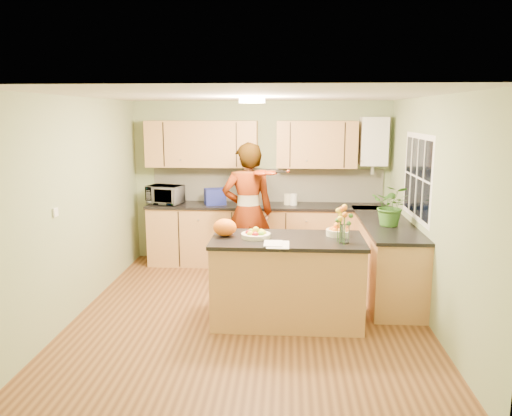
{
  "coord_description": "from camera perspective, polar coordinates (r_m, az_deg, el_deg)",
  "views": [
    {
      "loc": [
        0.42,
        -5.53,
        2.31
      ],
      "look_at": [
        0.03,
        0.5,
        1.16
      ],
      "focal_mm": 35.0,
      "sensor_mm": 36.0,
      "label": 1
    }
  ],
  "objects": [
    {
      "name": "floor",
      "position": [
        6.01,
        -0.64,
        -11.85
      ],
      "size": [
        4.5,
        4.5,
        0.0
      ],
      "primitive_type": "plane",
      "color": "#563118",
      "rests_on": "ground"
    },
    {
      "name": "ceiling",
      "position": [
        5.55,
        -0.69,
        12.72
      ],
      "size": [
        4.0,
        4.5,
        0.02
      ],
      "primitive_type": "cube",
      "color": "silver",
      "rests_on": "wall_back"
    },
    {
      "name": "wall_back",
      "position": [
        7.86,
        0.57,
        3.01
      ],
      "size": [
        4.0,
        0.02,
        2.5
      ],
      "primitive_type": "cube",
      "color": "#93A676",
      "rests_on": "floor"
    },
    {
      "name": "wall_front",
      "position": [
        3.47,
        -3.47,
        -7.03
      ],
      "size": [
        4.0,
        0.02,
        2.5
      ],
      "primitive_type": "cube",
      "color": "#93A676",
      "rests_on": "floor"
    },
    {
      "name": "wall_left",
      "position": [
        6.13,
        -19.65,
        0.17
      ],
      "size": [
        0.02,
        4.5,
        2.5
      ],
      "primitive_type": "cube",
      "color": "#93A676",
      "rests_on": "floor"
    },
    {
      "name": "wall_right",
      "position": [
        5.85,
        19.27,
        -0.29
      ],
      "size": [
        0.02,
        4.5,
        2.5
      ],
      "primitive_type": "cube",
      "color": "#93A676",
      "rests_on": "floor"
    },
    {
      "name": "back_counter",
      "position": [
        7.71,
        1.18,
        -3.04
      ],
      "size": [
        3.64,
        0.62,
        0.94
      ],
      "color": "#BA834A",
      "rests_on": "floor"
    },
    {
      "name": "right_counter",
      "position": [
        6.76,
        14.49,
        -5.37
      ],
      "size": [
        0.62,
        2.24,
        0.94
      ],
      "color": "#BA834A",
      "rests_on": "floor"
    },
    {
      "name": "splashback",
      "position": [
        7.85,
        1.29,
        2.63
      ],
      "size": [
        3.6,
        0.02,
        0.52
      ],
      "primitive_type": "cube",
      "color": "beige",
      "rests_on": "back_counter"
    },
    {
      "name": "upper_cabinets",
      "position": [
        7.65,
        -0.82,
        7.31
      ],
      "size": [
        3.2,
        0.34,
        0.7
      ],
      "color": "#BA834A",
      "rests_on": "wall_back"
    },
    {
      "name": "boiler",
      "position": [
        7.74,
        13.29,
        7.42
      ],
      "size": [
        0.4,
        0.3,
        0.86
      ],
      "color": "white",
      "rests_on": "wall_back"
    },
    {
      "name": "window_right",
      "position": [
        6.38,
        17.95,
        3.39
      ],
      "size": [
        0.01,
        1.3,
        1.05
      ],
      "color": "white",
      "rests_on": "wall_right"
    },
    {
      "name": "light_switch",
      "position": [
        5.58,
        -21.95,
        -0.46
      ],
      "size": [
        0.02,
        0.09,
        0.09
      ],
      "primitive_type": "cube",
      "color": "white",
      "rests_on": "wall_left"
    },
    {
      "name": "ceiling_lamp",
      "position": [
        5.85,
        -0.46,
        12.24
      ],
      "size": [
        0.3,
        0.3,
        0.07
      ],
      "color": "#FFEABF",
      "rests_on": "ceiling"
    },
    {
      "name": "peninsula_island",
      "position": [
        5.64,
        3.57,
        -8.17
      ],
      "size": [
        1.68,
        0.86,
        0.96
      ],
      "color": "#BA834A",
      "rests_on": "floor"
    },
    {
      "name": "fruit_dish",
      "position": [
        5.5,
        -0.02,
        -2.93
      ],
      "size": [
        0.32,
        0.32,
        0.11
      ],
      "color": "beige",
      "rests_on": "peninsula_island"
    },
    {
      "name": "orange_bowl",
      "position": [
        5.66,
        9.22,
        -2.55
      ],
      "size": [
        0.24,
        0.24,
        0.14
      ],
      "color": "beige",
      "rests_on": "peninsula_island"
    },
    {
      "name": "flower_vase",
      "position": [
        5.3,
        10.16,
        -0.94
      ],
      "size": [
        0.24,
        0.24,
        0.44
      ],
      "rotation": [
        0.0,
        0.0,
        0.02
      ],
      "color": "silver",
      "rests_on": "peninsula_island"
    },
    {
      "name": "orange_bag",
      "position": [
        5.57,
        -3.58,
        -2.23
      ],
      "size": [
        0.27,
        0.23,
        0.2
      ],
      "primitive_type": "ellipsoid",
      "rotation": [
        0.0,
        0.0,
        0.03
      ],
      "color": "orange",
      "rests_on": "peninsula_island"
    },
    {
      "name": "papers",
      "position": [
        5.21,
        2.52,
        -4.19
      ],
      "size": [
        0.23,
        0.32,
        0.01
      ],
      "primitive_type": "cube",
      "color": "white",
      "rests_on": "peninsula_island"
    },
    {
      "name": "violinist",
      "position": [
        6.87,
        -0.94,
        -0.52
      ],
      "size": [
        0.77,
        0.57,
        1.93
      ],
      "primitive_type": "imported",
      "rotation": [
        0.0,
        0.0,
        3.31
      ],
      "color": "tan",
      "rests_on": "floor"
    },
    {
      "name": "violin",
      "position": [
        6.55,
        0.64,
        4.05
      ],
      "size": [
        0.62,
        0.54,
        0.15
      ],
      "primitive_type": null,
      "rotation": [
        0.17,
        0.0,
        -0.61
      ],
      "color": "#521305",
      "rests_on": "violinist"
    },
    {
      "name": "microwave",
      "position": [
        7.79,
        -10.34,
        1.51
      ],
      "size": [
        0.59,
        0.47,
        0.28
      ],
      "primitive_type": "imported",
      "rotation": [
        0.0,
        0.0,
        -0.27
      ],
      "color": "white",
      "rests_on": "back_counter"
    },
    {
      "name": "blue_box",
      "position": [
        7.63,
        -4.71,
        1.31
      ],
      "size": [
        0.36,
        0.31,
        0.24
      ],
      "primitive_type": "cube",
      "rotation": [
        0.0,
        0.0,
        0.33
      ],
      "color": "navy",
      "rests_on": "back_counter"
    },
    {
      "name": "kettle",
      "position": [
        7.61,
        0.31,
        1.32
      ],
      "size": [
        0.16,
        0.16,
        0.3
      ],
      "rotation": [
        0.0,
        0.0,
        -0.33
      ],
      "color": "silver",
      "rests_on": "back_counter"
    },
    {
      "name": "jar_cream",
      "position": [
        7.62,
        3.61,
        1.0
      ],
      "size": [
        0.14,
        0.14,
        0.16
      ],
      "primitive_type": "cylinder",
      "rotation": [
        0.0,
        0.0,
        0.39
      ],
      "color": "beige",
      "rests_on": "back_counter"
    },
    {
      "name": "jar_white",
      "position": [
        7.59,
        4.33,
        0.98
      ],
      "size": [
        0.13,
        0.13,
        0.17
      ],
      "primitive_type": "cylinder",
      "rotation": [
        0.0,
        0.0,
        0.24
      ],
      "color": "white",
      "rests_on": "back_counter"
    },
    {
      "name": "potted_plant",
      "position": [
        6.35,
        15.24,
        0.28
      ],
      "size": [
        0.57,
        0.53,
        0.51
      ],
      "primitive_type": "imported",
      "rotation": [
        0.0,
        0.0,
        -0.34
      ],
      "color": "#376A23",
      "rests_on": "right_counter"
    }
  ]
}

